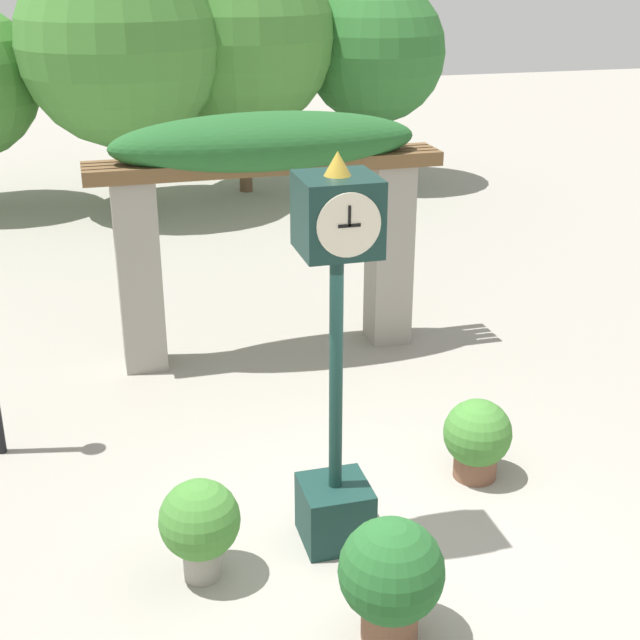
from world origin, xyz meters
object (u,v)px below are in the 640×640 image
object	(u,v)px
pedestal_clock	(336,359)
potted_plant_near_right	(391,576)
potted_plant_far_left	(477,437)
potted_plant_near_left	(200,523)

from	to	relation	value
pedestal_clock	potted_plant_near_right	bearing A→B (deg)	-87.27
pedestal_clock	potted_plant_far_left	size ratio (longest dim) A/B	4.20
potted_plant_near_right	potted_plant_far_left	xyz separation A→B (m)	(1.56, 1.90, -0.12)
pedestal_clock	potted_plant_near_right	size ratio (longest dim) A/B	3.44
pedestal_clock	potted_plant_near_right	distance (m)	1.75
potted_plant_near_left	potted_plant_near_right	bearing A→B (deg)	-40.50
pedestal_clock	potted_plant_near_left	distance (m)	1.74
potted_plant_far_left	potted_plant_near_left	bearing A→B (deg)	-163.85
potted_plant_near_left	potted_plant_far_left	size ratio (longest dim) A/B	1.08
potted_plant_near_left	potted_plant_near_right	size ratio (longest dim) A/B	0.88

